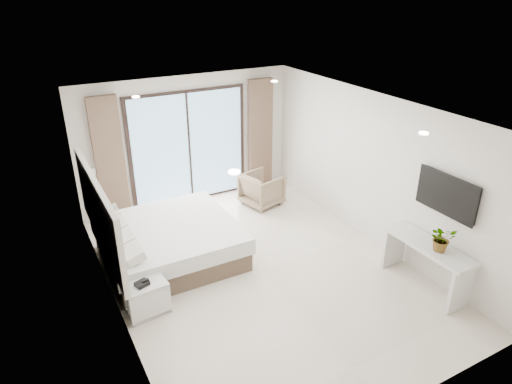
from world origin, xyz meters
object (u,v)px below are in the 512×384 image
nightstand (147,297)px  console_desk (427,256)px  armchair (262,188)px  bed (169,242)px

nightstand → console_desk: size_ratio=0.40×
console_desk → armchair: (-0.80, 3.74, -0.18)m
nightstand → console_desk: bearing=-25.1°
bed → console_desk: size_ratio=1.49×
nightstand → armchair: size_ratio=0.78×
armchair → nightstand: bearing=110.9°
bed → nightstand: bearing=-122.0°
bed → nightstand: 1.39m
nightstand → armchair: 3.90m
bed → armchair: bearing=24.1°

